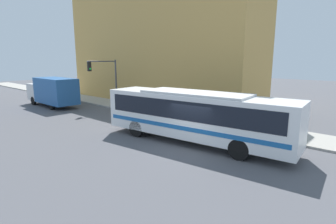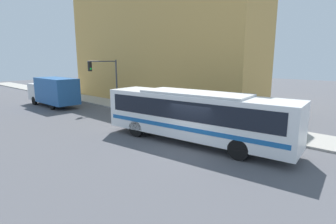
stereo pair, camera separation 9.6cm
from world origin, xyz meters
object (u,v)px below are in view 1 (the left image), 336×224
delivery_truck (53,91)px  pedestrian_mid_block (198,109)px  traffic_light_pole (106,75)px  parking_meter (156,103)px  city_bus (194,113)px  pedestrian_near_corner (200,106)px  fire_hydrant (175,113)px

delivery_truck → pedestrian_mid_block: size_ratio=4.55×
traffic_light_pole → parking_meter: (1.04, -5.84, -2.35)m
city_bus → parking_meter: city_bus is taller
city_bus → pedestrian_near_corner: size_ratio=6.64×
traffic_light_pole → pedestrian_near_corner: bearing=-74.1°
pedestrian_mid_block → delivery_truck: bearing=107.7°
fire_hydrant → parking_meter: 2.36m
fire_hydrant → parking_meter: bearing=90.0°
parking_meter → pedestrian_near_corner: pedestrian_near_corner is taller
parking_meter → city_bus: bearing=-119.4°
traffic_light_pole → pedestrian_mid_block: bearing=-79.0°
delivery_truck → pedestrian_near_corner: 16.02m
pedestrian_near_corner → traffic_light_pole: bearing=105.9°
city_bus → traffic_light_pole: (3.03, 13.06, 1.64)m
pedestrian_near_corner → pedestrian_mid_block: pedestrian_near_corner is taller
traffic_light_pole → pedestrian_mid_block: size_ratio=2.88×
fire_hydrant → pedestrian_near_corner: (1.65, -1.32, 0.52)m
delivery_truck → traffic_light_pole: traffic_light_pole is taller
city_bus → parking_meter: bearing=54.6°
delivery_truck → pedestrian_mid_block: delivery_truck is taller
fire_hydrant → pedestrian_mid_block: bearing=-62.3°
city_bus → pedestrian_near_corner: (5.72, 3.61, -0.74)m
traffic_light_pole → pedestrian_near_corner: (2.69, -9.45, -2.38)m
city_bus → fire_hydrant: size_ratio=14.96×
delivery_truck → city_bus: bearing=-90.2°
traffic_light_pole → pedestrian_mid_block: traffic_light_pole is taller
city_bus → parking_meter: 8.32m
fire_hydrant → pedestrian_mid_block: size_ratio=0.48×
pedestrian_near_corner → delivery_truck: bearing=110.7°
city_bus → pedestrian_mid_block: city_bus is taller
parking_meter → traffic_light_pole: bearing=100.1°
pedestrian_near_corner → city_bus: bearing=-147.8°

